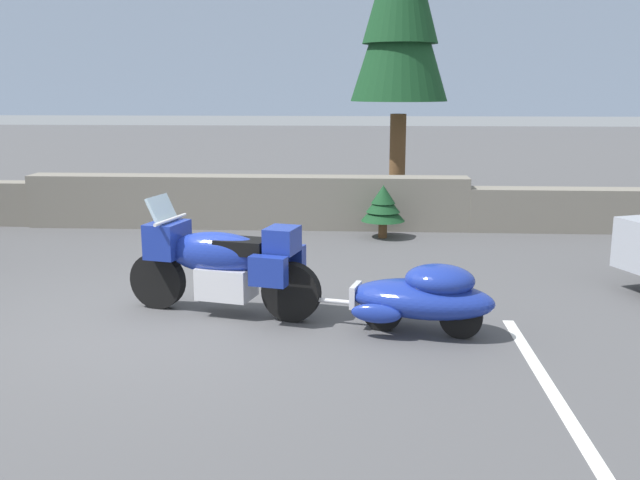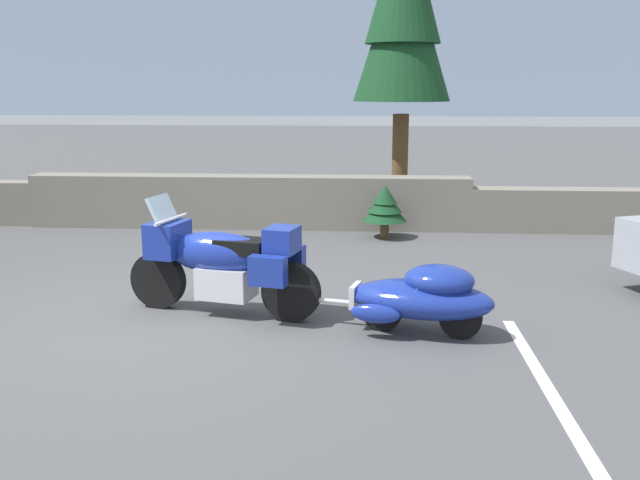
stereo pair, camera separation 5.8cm
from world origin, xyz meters
name	(u,v)px [view 2 (the right image)]	position (x,y,z in m)	size (l,w,h in m)	color
ground_plane	(170,323)	(0.00, 0.00, 0.00)	(80.00, 80.00, 0.00)	#4C4C4F
stone_guard_wall	(263,204)	(0.25, 5.49, 0.43)	(24.00, 0.57, 0.95)	slate
distant_ridgeline	(353,46)	(0.00, 95.51, 8.00)	(240.00, 80.00, 16.00)	#8C9EB7
touring_motorcycle	(221,261)	(0.51, 0.37, 0.62)	(2.28, 1.08, 1.33)	black
car_shaped_trailer	(422,296)	(2.73, -0.18, 0.41)	(2.22, 1.05, 0.76)	black
pine_sapling_near	(385,205)	(2.45, 4.70, 0.57)	(0.75, 0.75, 0.91)	brown
parking_stripe_marker	(548,388)	(3.72, -1.50, 0.00)	(0.12, 3.60, 0.01)	silver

